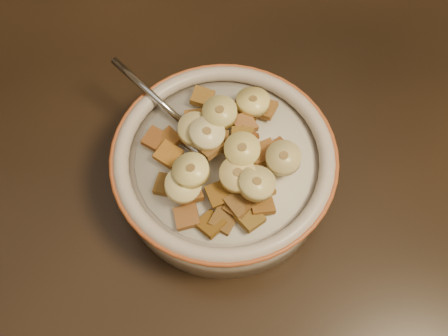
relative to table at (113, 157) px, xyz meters
name	(u,v)px	position (x,y,z in m)	size (l,w,h in m)	color
floor	(176,309)	(0.00, 0.00, -0.78)	(4.00, 4.50, 0.10)	#422816
table	(113,157)	(0.00, 0.00, 0.00)	(1.40, 0.90, 0.04)	black
cereal_bowl	(224,171)	(0.10, -0.08, 0.04)	(0.20, 0.20, 0.05)	#C6B39C
milk	(224,159)	(0.10, -0.08, 0.07)	(0.16, 0.16, 0.00)	beige
spoon	(199,137)	(0.08, -0.05, 0.07)	(0.04, 0.05, 0.01)	#A8AEB9
cereal_square_0	(265,152)	(0.13, -0.09, 0.08)	(0.02, 0.02, 0.01)	brown
cereal_square_1	(203,97)	(0.10, -0.01, 0.08)	(0.02, 0.02, 0.01)	#9B6724
cereal_square_2	(211,224)	(0.06, -0.14, 0.07)	(0.02, 0.02, 0.01)	brown
cereal_square_3	(268,153)	(0.13, -0.09, 0.08)	(0.02, 0.02, 0.01)	brown
cereal_square_4	(223,220)	(0.08, -0.14, 0.07)	(0.02, 0.02, 0.01)	brown
cereal_square_5	(167,185)	(0.04, -0.09, 0.07)	(0.02, 0.02, 0.01)	brown
cereal_square_6	(189,192)	(0.06, -0.10, 0.08)	(0.02, 0.02, 0.01)	brown
cereal_square_7	(279,150)	(0.15, -0.09, 0.08)	(0.02, 0.02, 0.01)	brown
cereal_square_8	(261,188)	(0.12, -0.12, 0.08)	(0.02, 0.02, 0.01)	olive
cereal_square_9	(262,204)	(0.11, -0.13, 0.07)	(0.02, 0.02, 0.01)	brown
cereal_square_10	(208,128)	(0.09, -0.05, 0.08)	(0.02, 0.02, 0.01)	olive
cereal_square_11	(246,110)	(0.13, -0.04, 0.08)	(0.02, 0.02, 0.01)	olive
cereal_square_12	(246,156)	(0.11, -0.09, 0.09)	(0.02, 0.02, 0.01)	#95592A
cereal_square_13	(196,119)	(0.09, -0.03, 0.08)	(0.02, 0.02, 0.01)	#985E1D
cereal_square_14	(216,140)	(0.09, -0.07, 0.09)	(0.02, 0.02, 0.01)	brown
cereal_square_15	(156,139)	(0.04, -0.04, 0.08)	(0.02, 0.02, 0.01)	brown
cereal_square_16	(182,188)	(0.05, -0.10, 0.08)	(0.02, 0.02, 0.01)	olive
cereal_square_17	(226,113)	(0.11, -0.04, 0.08)	(0.02, 0.02, 0.01)	olive
cereal_square_18	(187,217)	(0.05, -0.12, 0.07)	(0.02, 0.02, 0.01)	brown
cereal_square_19	(242,138)	(0.12, -0.08, 0.09)	(0.02, 0.02, 0.01)	brown
cereal_square_20	(244,124)	(0.12, -0.06, 0.09)	(0.02, 0.02, 0.01)	brown
cereal_square_21	(250,218)	(0.10, -0.14, 0.08)	(0.02, 0.02, 0.01)	olive
cereal_square_22	(244,139)	(0.12, -0.08, 0.09)	(0.02, 0.02, 0.01)	brown
cereal_square_23	(239,203)	(0.09, -0.13, 0.08)	(0.02, 0.02, 0.01)	brown
cereal_square_24	(219,194)	(0.08, -0.12, 0.08)	(0.02, 0.02, 0.01)	brown
cereal_square_25	(168,154)	(0.05, -0.06, 0.08)	(0.02, 0.02, 0.01)	#9A6518
cereal_square_26	(168,140)	(0.06, -0.05, 0.08)	(0.02, 0.02, 0.01)	#984D18
cereal_square_27	(265,109)	(0.15, -0.05, 0.08)	(0.02, 0.02, 0.01)	olive
cereal_square_28	(238,205)	(0.09, -0.13, 0.08)	(0.02, 0.02, 0.01)	brown
cereal_square_29	(210,146)	(0.09, -0.07, 0.09)	(0.02, 0.02, 0.01)	brown
banana_slice_0	(195,129)	(0.08, -0.05, 0.09)	(0.03, 0.03, 0.01)	#D4C57F
banana_slice_1	(283,158)	(0.14, -0.11, 0.09)	(0.03, 0.03, 0.01)	#D1B57B
banana_slice_2	(220,112)	(0.10, -0.05, 0.10)	(0.03, 0.03, 0.01)	#D6CA70
banana_slice_3	(207,134)	(0.09, -0.07, 0.10)	(0.03, 0.03, 0.01)	#FFE6AB
banana_slice_4	(253,102)	(0.14, -0.04, 0.09)	(0.03, 0.03, 0.01)	#F9DC7B
banana_slice_5	(191,170)	(0.06, -0.09, 0.10)	(0.03, 0.03, 0.01)	#FCE288
banana_slice_6	(238,175)	(0.10, -0.11, 0.09)	(0.03, 0.03, 0.01)	#E0C97E
banana_slice_7	(183,185)	(0.05, -0.10, 0.09)	(0.03, 0.03, 0.01)	#FEEC8E
banana_slice_8	(257,184)	(0.11, -0.12, 0.09)	(0.03, 0.03, 0.01)	tan
banana_slice_9	(242,150)	(0.11, -0.09, 0.10)	(0.03, 0.03, 0.01)	#E1C771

